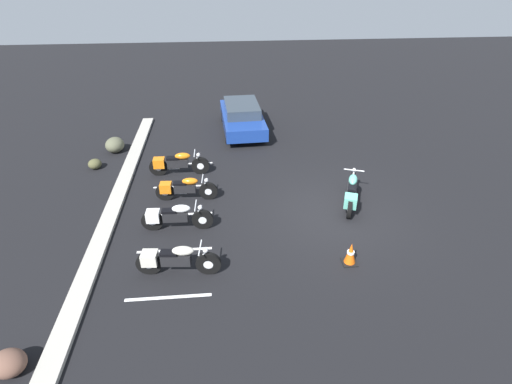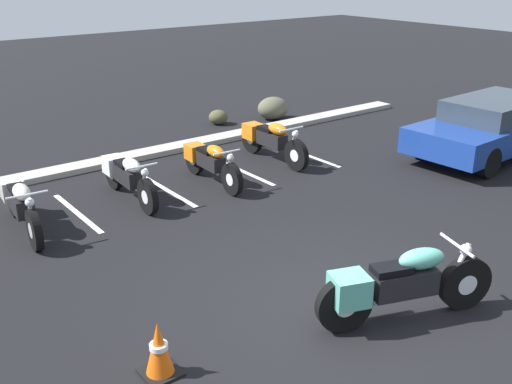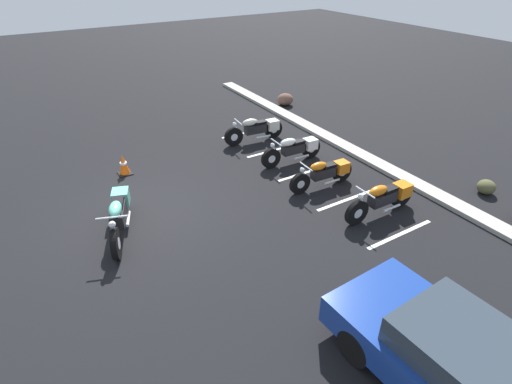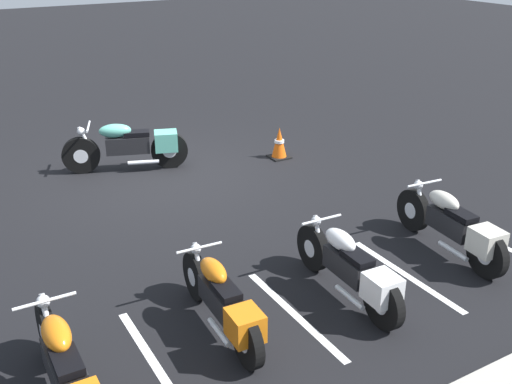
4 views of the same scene
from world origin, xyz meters
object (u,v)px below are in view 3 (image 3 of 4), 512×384
at_px(parked_bike_1, 295,149).
at_px(parked_bike_3, 384,198).
at_px(landscape_rock_2, 486,187).
at_px(traffic_cone, 124,165).
at_px(parked_bike_0, 257,129).
at_px(parked_bike_2, 325,173).
at_px(landscape_rock_1, 285,99).
at_px(car_blue, 472,374).
at_px(motorcycle_teal_featured, 119,214).

bearing_deg(parked_bike_1, parked_bike_3, 95.50).
xyz_separation_m(landscape_rock_2, traffic_cone, (-6.31, -8.25, 0.11)).
distance_m(parked_bike_0, parked_bike_3, 5.54).
bearing_deg(traffic_cone, parked_bike_3, 42.34).
bearing_deg(parked_bike_2, landscape_rock_1, -112.71).
bearing_deg(car_blue, parked_bike_0, -16.27).
relative_size(parked_bike_3, traffic_cone, 3.47).
xyz_separation_m(car_blue, landscape_rock_2, (-3.42, 5.95, -0.48)).
bearing_deg(parked_bike_3, parked_bike_0, -85.52).
bearing_deg(landscape_rock_2, motorcycle_teal_featured, -110.94).
xyz_separation_m(parked_bike_2, parked_bike_3, (1.84, 0.38, 0.03)).
distance_m(parked_bike_0, car_blue, 10.01).
bearing_deg(motorcycle_teal_featured, car_blue, 44.40).
xyz_separation_m(motorcycle_teal_featured, landscape_rock_2, (3.48, 9.10, -0.30)).
bearing_deg(car_blue, parked_bike_2, -23.94).
distance_m(parked_bike_3, landscape_rock_1, 8.56).
distance_m(motorcycle_teal_featured, parked_bike_2, 5.58).
xyz_separation_m(parked_bike_2, traffic_cone, (-3.69, -4.66, -0.13)).
relative_size(parked_bike_2, landscape_rock_2, 4.09).
height_order(car_blue, landscape_rock_2, car_blue).
bearing_deg(parked_bike_2, parked_bike_3, 104.71).
height_order(parked_bike_0, parked_bike_3, parked_bike_3).
bearing_deg(parked_bike_3, traffic_cone, -47.14).
bearing_deg(parked_bike_2, landscape_rock_2, 146.85).
distance_m(landscape_rock_2, traffic_cone, 10.39).
bearing_deg(parked_bike_1, car_blue, 74.08).
bearing_deg(traffic_cone, car_blue, 13.31).
xyz_separation_m(parked_bike_0, traffic_cone, (-0.01, -4.66, -0.16)).
xyz_separation_m(car_blue, traffic_cone, (-9.73, -2.30, -0.38)).
bearing_deg(parked_bike_0, landscape_rock_2, 124.82).
bearing_deg(parked_bike_0, parked_bike_1, 100.34).
height_order(landscape_rock_2, traffic_cone, traffic_cone).
bearing_deg(car_blue, parked_bike_1, -20.79).
distance_m(parked_bike_2, car_blue, 6.49).
height_order(parked_bike_3, landscape_rock_1, parked_bike_3).
height_order(motorcycle_teal_featured, traffic_cone, motorcycle_teal_featured).
relative_size(car_blue, landscape_rock_1, 6.26).
height_order(motorcycle_teal_featured, landscape_rock_1, motorcycle_teal_featured).
bearing_deg(traffic_cone, parked_bike_2, 51.61).
height_order(parked_bike_0, car_blue, car_blue).
bearing_deg(parked_bike_0, car_blue, 81.53).
relative_size(motorcycle_teal_featured, parked_bike_0, 1.04).
height_order(parked_bike_2, parked_bike_3, parked_bike_3).
distance_m(parked_bike_1, traffic_cone, 5.24).
height_order(landscape_rock_1, traffic_cone, traffic_cone).
relative_size(parked_bike_1, landscape_rock_1, 3.07).
distance_m(parked_bike_1, parked_bike_2, 1.71).
bearing_deg(landscape_rock_2, parked_bike_2, -126.11).
xyz_separation_m(parked_bike_0, parked_bike_1, (1.99, 0.18, -0.01)).
relative_size(car_blue, traffic_cone, 6.79).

